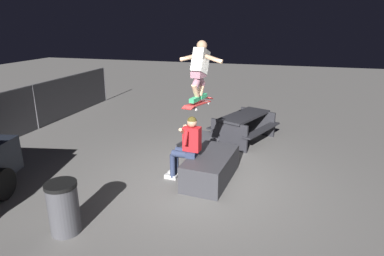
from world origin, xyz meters
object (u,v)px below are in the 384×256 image
(picnic_table_back, at_px, (244,123))
(trash_bin, at_px, (64,208))
(skateboard, at_px, (198,104))
(skater_airborne, at_px, (200,68))
(kicker_ramp, at_px, (201,144))
(ledge_box_main, at_px, (211,167))
(person_sitting_on_ledge, at_px, (187,145))

(picnic_table_back, xyz_separation_m, trash_bin, (-4.95, 2.11, -0.07))
(picnic_table_back, bearing_deg, trash_bin, 156.93)
(skateboard, xyz_separation_m, skater_airborne, (0.06, -0.01, 0.69))
(kicker_ramp, bearing_deg, ledge_box_main, -159.01)
(person_sitting_on_ledge, xyz_separation_m, trash_bin, (-2.24, 1.30, -0.36))
(picnic_table_back, height_order, trash_bin, trash_bin)
(trash_bin, bearing_deg, person_sitting_on_ledge, -30.11)
(ledge_box_main, bearing_deg, trash_bin, 143.23)
(person_sitting_on_ledge, distance_m, trash_bin, 2.62)
(skateboard, xyz_separation_m, kicker_ramp, (1.85, 0.43, -1.58))
(picnic_table_back, relative_size, trash_bin, 2.45)
(kicker_ramp, bearing_deg, skateboard, -167.02)
(ledge_box_main, height_order, person_sitting_on_ledge, person_sitting_on_ledge)
(picnic_table_back, bearing_deg, person_sitting_on_ledge, 163.38)
(person_sitting_on_ledge, relative_size, skater_airborne, 1.24)
(skateboard, relative_size, kicker_ramp, 0.82)
(ledge_box_main, height_order, kicker_ramp, ledge_box_main)
(ledge_box_main, relative_size, kicker_ramp, 1.26)
(ledge_box_main, distance_m, skateboard, 1.39)
(person_sitting_on_ledge, bearing_deg, ledge_box_main, -74.24)
(skateboard, height_order, kicker_ramp, skateboard)
(person_sitting_on_ledge, bearing_deg, kicker_ramp, 6.24)
(picnic_table_back, bearing_deg, skateboard, 167.29)
(skateboard, xyz_separation_m, trash_bin, (-2.32, 1.52, -1.21))
(kicker_ramp, distance_m, picnic_table_back, 1.36)
(person_sitting_on_ledge, bearing_deg, skateboard, -70.37)
(ledge_box_main, relative_size, person_sitting_on_ledge, 1.15)
(person_sitting_on_ledge, bearing_deg, trash_bin, 149.89)
(ledge_box_main, height_order, skater_airborne, skater_airborne)
(skateboard, relative_size, picnic_table_back, 0.50)
(skateboard, bearing_deg, skater_airborne, -10.21)
(skateboard, distance_m, kicker_ramp, 2.47)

